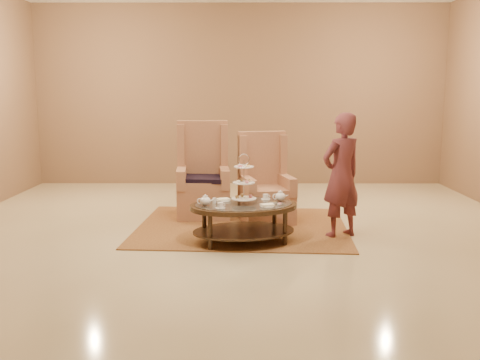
{
  "coord_description": "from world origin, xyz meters",
  "views": [
    {
      "loc": [
        0.04,
        -6.59,
        1.84
      ],
      "look_at": [
        0.01,
        0.2,
        0.71
      ],
      "focal_mm": 40.0,
      "sensor_mm": 36.0,
      "label": 1
    }
  ],
  "objects_px": {
    "armchair_left": "(203,184)",
    "armchair_right": "(265,192)",
    "tea_table": "(244,211)",
    "person": "(341,175)"
  },
  "relations": [
    {
      "from": "armchair_left",
      "to": "person",
      "type": "bearing_deg",
      "value": -37.22
    },
    {
      "from": "armchair_right",
      "to": "armchair_left",
      "type": "bearing_deg",
      "value": 146.32
    },
    {
      "from": "armchair_right",
      "to": "person",
      "type": "bearing_deg",
      "value": -54.19
    },
    {
      "from": "armchair_right",
      "to": "person",
      "type": "relative_size",
      "value": 0.8
    },
    {
      "from": "tea_table",
      "to": "armchair_left",
      "type": "height_order",
      "value": "armchair_left"
    },
    {
      "from": "armchair_right",
      "to": "person",
      "type": "height_order",
      "value": "person"
    },
    {
      "from": "armchair_left",
      "to": "armchair_right",
      "type": "height_order",
      "value": "armchair_left"
    },
    {
      "from": "tea_table",
      "to": "person",
      "type": "relative_size",
      "value": 0.93
    },
    {
      "from": "armchair_left",
      "to": "armchair_right",
      "type": "relative_size",
      "value": 1.1
    },
    {
      "from": "tea_table",
      "to": "person",
      "type": "xyz_separation_m",
      "value": [
        1.23,
        0.3,
        0.39
      ]
    }
  ]
}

